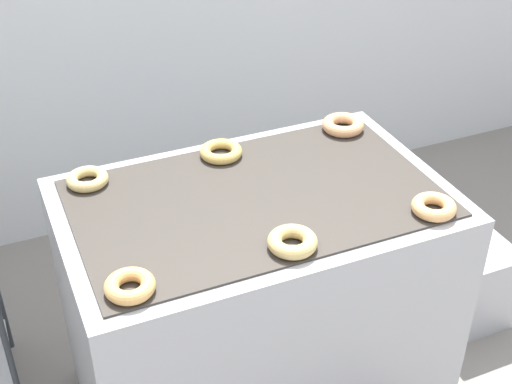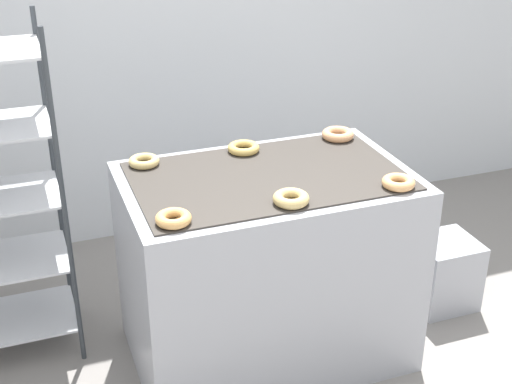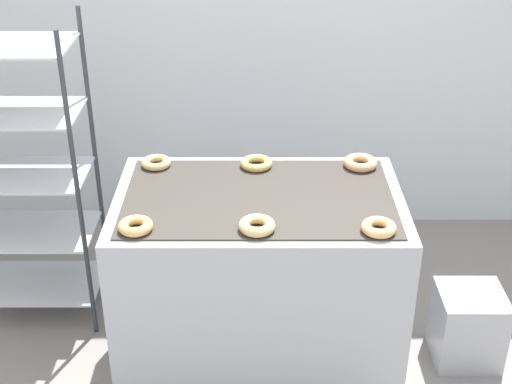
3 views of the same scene
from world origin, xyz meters
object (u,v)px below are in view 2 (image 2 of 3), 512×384
object	(u,v)px
glaze_bin	(443,272)
donut_near_center	(291,199)
donut_near_right	(398,182)
fryer_machine	(267,268)
donut_far_left	(144,161)
donut_far_center	(244,148)
donut_near_left	(173,218)
donut_far_right	(338,134)

from	to	relation	value
glaze_bin	donut_near_center	size ratio (longest dim) A/B	2.56
glaze_bin	donut_near_right	world-z (taller)	donut_near_right
glaze_bin	donut_near_center	bearing A→B (deg)	-162.00
fryer_machine	donut_far_left	distance (m)	0.77
donut_far_center	donut_far_left	bearing A→B (deg)	179.19
glaze_bin	donut_near_left	bearing A→B (deg)	-167.46
donut_near_left	donut_far_left	xyz separation A→B (m)	(0.01, 0.60, -0.00)
donut_near_left	donut_far_right	bearing A→B (deg)	30.58
fryer_machine	donut_far_left	xyz separation A→B (m)	(-0.50, 0.30, 0.51)
donut_near_center	donut_far_right	xyz separation A→B (m)	(0.50, 0.59, 0.00)
donut_near_right	fryer_machine	bearing A→B (deg)	147.94
fryer_machine	donut_near_right	world-z (taller)	donut_near_right
fryer_machine	glaze_bin	world-z (taller)	fryer_machine
donut_far_left	donut_far_center	xyz separation A→B (m)	(0.48, -0.01, 0.00)
donut_near_left	donut_far_left	world-z (taller)	donut_near_left
donut_near_left	donut_near_right	bearing A→B (deg)	-0.64
fryer_machine	donut_far_center	size ratio (longest dim) A/B	8.46
fryer_machine	glaze_bin	bearing A→B (deg)	2.87
glaze_bin	donut_far_center	bearing A→B (deg)	167.25
donut_far_right	fryer_machine	bearing A→B (deg)	-149.07
fryer_machine	donut_near_center	xyz separation A→B (m)	(-0.01, -0.29, 0.51)
donut_near_left	donut_far_left	bearing A→B (deg)	89.01
donut_near_right	glaze_bin	bearing A→B (deg)	32.25
donut_far_center	donut_near_right	bearing A→B (deg)	-50.24
glaze_bin	donut_far_right	distance (m)	1.01
donut_near_left	donut_far_center	world-z (taller)	donut_near_left
fryer_machine	glaze_bin	distance (m)	1.10
donut_near_left	donut_far_right	distance (m)	1.16
donut_near_center	donut_far_right	world-z (taller)	same
donut_near_right	donut_far_right	bearing A→B (deg)	89.73
donut_far_right	donut_near_right	bearing A→B (deg)	-90.27
fryer_machine	donut_far_center	bearing A→B (deg)	92.21
donut_near_right	donut_far_right	xyz separation A→B (m)	(0.00, 0.60, 0.00)
fryer_machine	donut_near_left	bearing A→B (deg)	-149.77
glaze_bin	donut_near_left	xyz separation A→B (m)	(-1.56, -0.35, 0.80)
fryer_machine	donut_near_right	bearing A→B (deg)	-32.06
donut_far_center	donut_near_left	bearing A→B (deg)	-129.99
donut_near_right	donut_far_left	distance (m)	1.16
donut_near_center	donut_far_left	world-z (taller)	donut_near_center
glaze_bin	donut_far_left	bearing A→B (deg)	170.90
fryer_machine	donut_near_center	size ratio (longest dim) A/B	8.55
donut_near_right	donut_far_right	size ratio (longest dim) A/B	0.89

